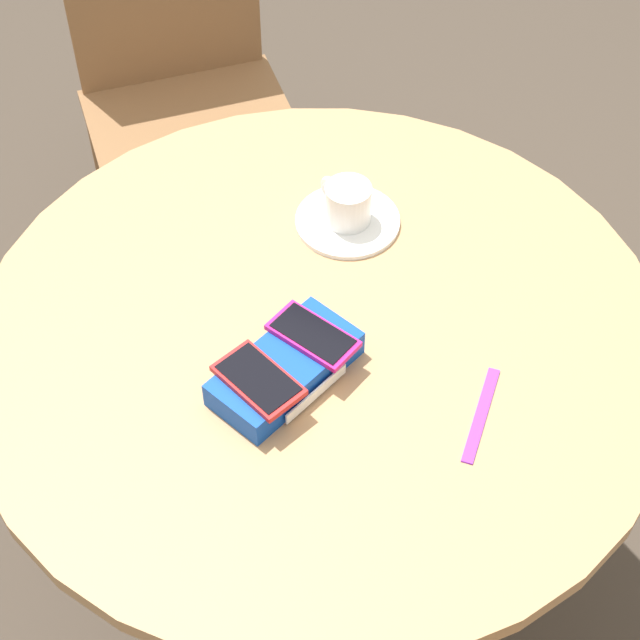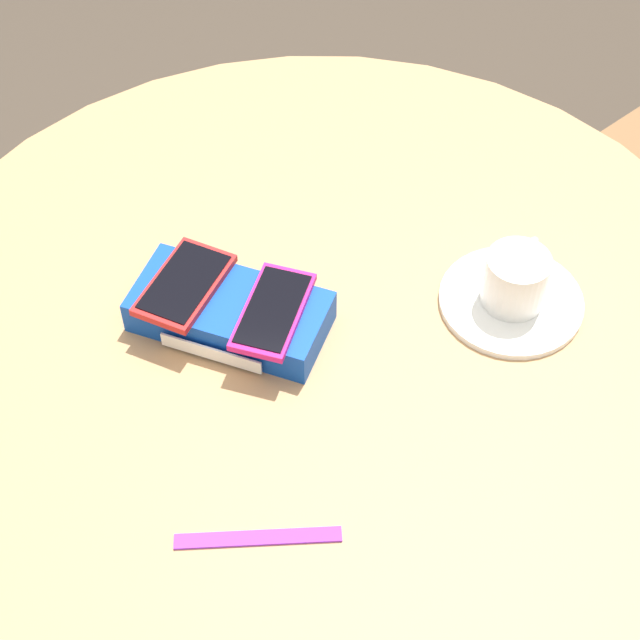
# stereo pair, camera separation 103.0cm
# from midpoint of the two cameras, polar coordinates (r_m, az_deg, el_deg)

# --- Properties ---
(ground_plane) EXTENTS (8.00, 8.00, 0.00)m
(ground_plane) POSITION_cam_midpoint_polar(r_m,az_deg,el_deg) (1.95, 14.72, -21.56)
(ground_plane) COLOR #42382D
(round_table) EXTENTS (1.02, 1.02, 0.75)m
(round_table) POSITION_cam_midpoint_polar(r_m,az_deg,el_deg) (1.37, 20.15, -12.87)
(round_table) COLOR #2D2D2D
(round_table) RESTS_ON ground_plane
(phone_box) EXTENTS (0.24, 0.15, 0.04)m
(phone_box) POSITION_cam_midpoint_polar(r_m,az_deg,el_deg) (1.24, 17.15, -10.33)
(phone_box) COLOR #0F42AD
(phone_box) RESTS_ON round_table
(phone_red) EXTENTS (0.10, 0.14, 0.01)m
(phone_red) POSITION_cam_midpoint_polar(r_m,az_deg,el_deg) (1.21, 15.00, -8.93)
(phone_red) COLOR red
(phone_red) RESTS_ON phone_box
(phone_magenta) EXTENTS (0.08, 0.13, 0.01)m
(phone_magenta) POSITION_cam_midpoint_polar(r_m,az_deg,el_deg) (1.23, 19.86, -10.26)
(phone_magenta) COLOR #D11975
(phone_magenta) RESTS_ON phone_box
(saucer) EXTENTS (0.17, 0.17, 0.01)m
(saucer) POSITION_cam_midpoint_polar(r_m,az_deg,el_deg) (1.40, 29.55, -8.50)
(saucer) COLOR white
(saucer) RESTS_ON round_table
(coffee_cup) EXTENTS (0.07, 0.10, 0.07)m
(coffee_cup) POSITION_cam_midpoint_polar(r_m,az_deg,el_deg) (1.37, 30.17, -7.58)
(coffee_cup) COLOR white
(coffee_cup) RESTS_ON saucer
(lanyard_strap) EXTENTS (0.16, 0.04, 0.00)m
(lanyard_strap) POSITION_cam_midpoint_polar(r_m,az_deg,el_deg) (1.17, 21.61, -22.03)
(lanyard_strap) COLOR purple
(lanyard_strap) RESTS_ON round_table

